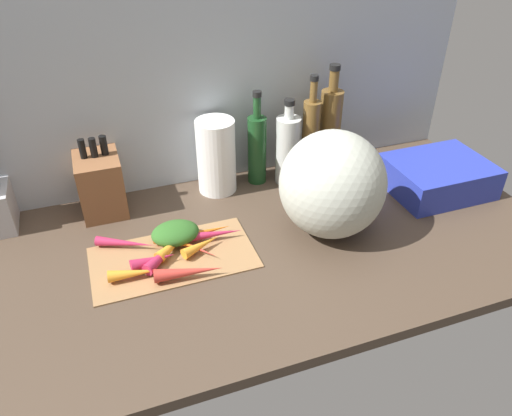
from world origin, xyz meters
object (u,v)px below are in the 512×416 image
Objects in this scene: carrot_3 at (125,243)px; carrot_6 at (205,232)px; carrot_2 at (166,252)px; carrot_9 at (209,235)px; carrot_8 at (135,273)px; knife_block at (101,184)px; winter_squash at (332,184)px; carrot_10 at (153,260)px; bottle_0 at (257,148)px; cutting_board at (173,257)px; bottle_3 at (329,130)px; carrot_5 at (201,245)px; bottle_2 at (310,139)px; dish_rack at (438,176)px; carrot_1 at (189,245)px; bottle_1 at (288,149)px; carrot_0 at (176,243)px; carrot_4 at (189,272)px; paper_towel_roll at (216,156)px.

carrot_6 is at bearing -5.60° from carrot_3.
carrot_2 is 0.89× the size of carrot_9.
knife_block is (-3.74, 33.75, 6.55)cm from carrot_8.
carrot_10 is at bearing -179.85° from winter_squash.
bottle_0 is at bearing 25.95° from carrot_3.
knife_block is 47.56cm from bottle_0.
cutting_board is 1.16× the size of bottle_3.
winter_squash reaches higher than carrot_5.
carrot_5 reaches higher than cutting_board.
cutting_board is 33.01cm from knife_block.
carrot_3 is 0.88× the size of carrot_9.
carrot_2 is 0.52× the size of bottle_0.
carrot_10 is at bearing -160.56° from carrot_9.
bottle_2 is 40.75cm from dish_rack.
carrot_1 is at bearing -55.42° from knife_block.
carrot_10 is at bearing -149.36° from bottle_1.
bottle_1 is (56.41, -2.57, 2.43)cm from knife_block.
carrot_10 is (5.61, -9.88, 0.39)cm from carrot_3.
bottle_3 is (46.63, 24.22, 12.25)cm from carrot_9.
carrot_10 reaches higher than carrot_0.
carrot_5 is at bearing -150.88° from bottle_3.
carrot_10 is at bearing -153.00° from carrot_6.
dish_rack is at bearing -1.46° from carrot_3.
carrot_4 is (2.04, -9.33, 2.09)cm from cutting_board.
carrot_4 is 17.03cm from carrot_6.
carrot_5 is 76.62cm from dish_rack.
carrot_6 is at bearing 27.90° from carrot_8.
carrot_9 is 35.82cm from knife_block.
carrot_0 is 6.67cm from carrot_5.
carrot_2 is at bearing -127.56° from paper_towel_roll.
carrot_8 is 0.54× the size of knife_block.
winter_squash is 0.97× the size of bottle_0.
bottle_1 is at bearing 177.29° from bottle_2.
paper_towel_roll is at bearing 66.11° from carrot_5.
carrot_4 is (-2.62, -10.86, 0.69)cm from carrot_1.
carrot_2 is 0.44× the size of bottle_3.
carrot_8 is (0.60, -12.84, 0.18)cm from carrot_3.
carrot_6 is 46.02cm from bottle_2.
carrot_9 is at bearing -77.04° from carrot_6.
carrot_1 is 1.11× the size of carrot_3.
knife_block reaches higher than carrot_2.
bottle_1 reaches higher than carrot_1.
carrot_4 is 0.72× the size of knife_block.
bottle_3 is at bearing 6.08° from bottle_1.
carrot_6 reaches higher than carrot_1.
carrot_2 is 4.24cm from carrot_10.
bottle_0 is at bearing 154.56° from dish_rack.
cutting_board is 3.49× the size of carrot_0.
bottle_2 is (55.04, 27.89, 11.26)cm from carrot_10.
cutting_board is at bearing -152.64° from bottle_2.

